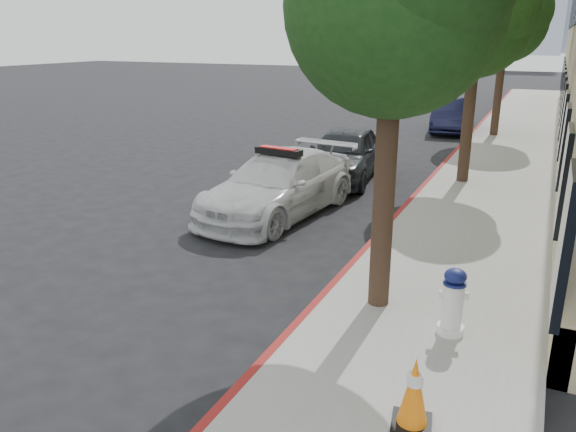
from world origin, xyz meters
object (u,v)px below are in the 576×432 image
(parked_car_mid, at_px, (345,153))
(traffic_cone, at_px, (414,392))
(parked_car_far, at_px, (451,115))
(police_car, at_px, (279,184))
(fire_hydrant, at_px, (453,302))

(parked_car_mid, bearing_deg, traffic_cone, -73.42)
(parked_car_far, xyz_separation_m, traffic_cone, (2.94, -19.59, -0.16))
(parked_car_far, bearing_deg, police_car, -103.32)
(police_car, relative_size, traffic_cone, 6.51)
(parked_car_mid, xyz_separation_m, fire_hydrant, (4.27, -7.87, -0.14))
(parked_car_mid, xyz_separation_m, parked_car_far, (1.30, 9.70, -0.04))
(fire_hydrant, height_order, traffic_cone, fire_hydrant)
(fire_hydrant, bearing_deg, parked_car_far, 84.52)
(parked_car_far, bearing_deg, parked_car_mid, -104.39)
(police_car, height_order, traffic_cone, police_car)
(parked_car_far, bearing_deg, fire_hydrant, -87.16)
(parked_car_mid, relative_size, parked_car_far, 1.03)
(police_car, height_order, parked_car_mid, police_car)
(police_car, xyz_separation_m, fire_hydrant, (4.52, -4.12, -0.10))
(police_car, distance_m, parked_car_mid, 3.76)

